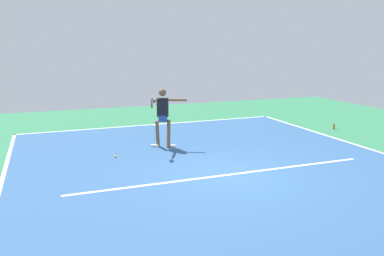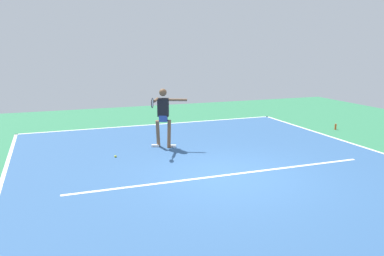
# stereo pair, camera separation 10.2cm
# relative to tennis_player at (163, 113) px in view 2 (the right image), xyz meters

# --- Properties ---
(ground_plane) EXTENTS (23.58, 23.58, 0.00)m
(ground_plane) POSITION_rel_tennis_player_xyz_m (-0.71, 3.20, -1.07)
(ground_plane) COLOR #2D754C
(court_surface) EXTENTS (10.41, 13.68, 0.00)m
(court_surface) POSITION_rel_tennis_player_xyz_m (-0.71, 3.20, -1.07)
(court_surface) COLOR #2D5484
(court_surface) RESTS_ON ground_plane
(court_line_baseline_near) EXTENTS (10.41, 0.10, 0.01)m
(court_line_baseline_near) POSITION_rel_tennis_player_xyz_m (-0.71, -3.60, -1.07)
(court_line_baseline_near) COLOR white
(court_line_baseline_near) RESTS_ON ground_plane
(court_line_service) EXTENTS (7.81, 0.10, 0.01)m
(court_line_service) POSITION_rel_tennis_player_xyz_m (-0.71, 3.14, -1.07)
(court_line_service) COLOR white
(court_line_service) RESTS_ON ground_plane
(court_line_centre_mark) EXTENTS (0.10, 0.30, 0.01)m
(court_line_centre_mark) POSITION_rel_tennis_player_xyz_m (-0.71, -3.40, -1.07)
(court_line_centre_mark) COLOR white
(court_line_centre_mark) RESTS_ON ground_plane
(tennis_player) EXTENTS (1.30, 1.13, 1.84)m
(tennis_player) POSITION_rel_tennis_player_xyz_m (0.00, 0.00, 0.00)
(tennis_player) COLOR brown
(tennis_player) RESTS_ON ground_plane
(tennis_ball_near_player) EXTENTS (0.07, 0.07, 0.07)m
(tennis_ball_near_player) POSITION_rel_tennis_player_xyz_m (1.61, 0.62, -1.04)
(tennis_ball_near_player) COLOR yellow
(tennis_ball_near_player) RESTS_ON ground_plane
(water_bottle) EXTENTS (0.07, 0.07, 0.22)m
(water_bottle) POSITION_rel_tennis_player_xyz_m (-6.83, -0.28, -0.96)
(water_bottle) COLOR #D84C1E
(water_bottle) RESTS_ON ground_plane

